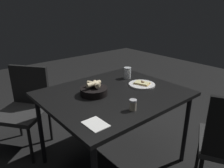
{
  "coord_description": "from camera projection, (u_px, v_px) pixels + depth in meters",
  "views": [
    {
      "loc": [
        -1.27,
        1.09,
        1.43
      ],
      "look_at": [
        0.08,
        -0.05,
        0.77
      ],
      "focal_mm": 34.15,
      "sensor_mm": 36.0,
      "label": 1
    }
  ],
  "objects": [
    {
      "name": "pizza_plate",
      "position": [
        142.0,
        84.0,
        1.97
      ],
      "size": [
        0.24,
        0.24,
        0.04
      ],
      "color": "white",
      "rests_on": "dining_table"
    },
    {
      "name": "beer_glass",
      "position": [
        127.0,
        73.0,
        2.15
      ],
      "size": [
        0.07,
        0.07,
        0.11
      ],
      "color": "silver",
      "rests_on": "dining_table"
    },
    {
      "name": "napkin",
      "position": [
        96.0,
        124.0,
        1.33
      ],
      "size": [
        0.16,
        0.12,
        0.0
      ],
      "color": "white",
      "rests_on": "dining_table"
    },
    {
      "name": "dining_table",
      "position": [
        114.0,
        99.0,
        1.83
      ],
      "size": [
        0.96,
        1.15,
        0.72
      ],
      "color": "black",
      "rests_on": "ground"
    },
    {
      "name": "pepper_shaker",
      "position": [
        133.0,
        105.0,
        1.5
      ],
      "size": [
        0.05,
        0.05,
        0.08
      ],
      "color": "#BFB299",
      "rests_on": "dining_table"
    },
    {
      "name": "ground",
      "position": [
        113.0,
        161.0,
        2.07
      ],
      "size": [
        8.0,
        8.0,
        0.0
      ],
      "primitive_type": "plane",
      "color": "black"
    },
    {
      "name": "bread_basket",
      "position": [
        94.0,
        90.0,
        1.76
      ],
      "size": [
        0.23,
        0.23,
        0.12
      ],
      "color": "black",
      "rests_on": "dining_table"
    },
    {
      "name": "chair_far",
      "position": [
        25.0,
        103.0,
        2.16
      ],
      "size": [
        0.62,
        0.62,
        0.84
      ],
      "color": "#292929",
      "rests_on": "ground"
    }
  ]
}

